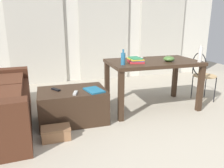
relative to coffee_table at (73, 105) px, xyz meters
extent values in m
plane|color=#B2A893|center=(1.02, 0.12, -0.22)|extent=(8.04, 8.04, 0.00)
cube|color=silver|center=(1.02, 2.20, 1.02)|extent=(5.69, 0.10, 2.47)
cube|color=beige|center=(-0.44, 2.11, 0.88)|extent=(1.14, 0.03, 2.21)
cube|color=beige|center=(1.02, 2.11, 0.88)|extent=(1.14, 0.03, 2.21)
cube|color=beige|center=(2.47, 2.11, 0.88)|extent=(1.14, 0.03, 2.21)
cube|color=#552D1C|center=(-0.93, 0.45, 0.28)|extent=(0.63, 0.69, 0.10)
cube|color=#382619|center=(0.00, 0.00, 0.00)|extent=(0.88, 0.59, 0.44)
cube|color=#382619|center=(1.25, 0.15, 0.50)|extent=(1.35, 0.79, 0.05)
cube|color=#382619|center=(0.62, -0.19, 0.13)|extent=(0.07, 0.07, 0.69)
cube|color=#382619|center=(1.87, -0.19, 0.13)|extent=(0.07, 0.07, 0.69)
cube|color=#382619|center=(0.62, 0.49, 0.13)|extent=(0.07, 0.07, 0.69)
cube|color=#382619|center=(1.87, 0.49, 0.13)|extent=(0.07, 0.07, 0.69)
cylinder|color=tan|center=(2.24, 0.18, 0.21)|extent=(0.37, 0.37, 0.02)
cylinder|color=black|center=(2.36, 0.04, -0.01)|extent=(0.02, 0.02, 0.43)
cylinder|color=black|center=(2.38, 0.30, -0.01)|extent=(0.02, 0.02, 0.43)
cylinder|color=black|center=(2.10, 0.06, -0.01)|extent=(0.02, 0.02, 0.43)
cylinder|color=black|center=(2.12, 0.32, -0.01)|extent=(0.02, 0.02, 0.43)
torus|color=black|center=(2.11, 0.19, 0.42)|extent=(0.04, 0.37, 0.37)
cylinder|color=black|center=(2.10, 0.03, 0.32)|extent=(0.02, 0.02, 0.20)
cylinder|color=black|center=(2.12, 0.35, 0.32)|extent=(0.02, 0.02, 0.20)
cylinder|color=teal|center=(0.70, -0.03, 0.61)|extent=(0.06, 0.06, 0.16)
cylinder|color=teal|center=(0.70, -0.03, 0.71)|extent=(0.02, 0.02, 0.05)
cylinder|color=beige|center=(1.84, -0.16, 0.63)|extent=(0.06, 0.06, 0.21)
cylinder|color=beige|center=(1.84, -0.16, 0.75)|extent=(0.02, 0.02, 0.03)
ellipsoid|color=#477033|center=(1.43, 0.01, 0.56)|extent=(0.16, 0.16, 0.08)
cube|color=red|center=(0.94, 0.09, 0.54)|extent=(0.26, 0.30, 0.03)
cube|color=#33519E|center=(0.94, 0.08, 0.56)|extent=(0.20, 0.26, 0.01)
cube|color=gold|center=(0.94, 0.10, 0.57)|extent=(0.20, 0.28, 0.01)
cube|color=#2D7F56|center=(0.94, 0.10, 0.59)|extent=(0.15, 0.24, 0.02)
cube|color=#B7B7B2|center=(1.14, 0.34, 0.54)|extent=(0.11, 0.14, 0.02)
cube|color=#9EA0A5|center=(1.62, 0.30, 0.53)|extent=(0.06, 0.08, 0.00)
torus|color=orange|center=(1.66, 0.25, 0.53)|extent=(0.03, 0.03, 0.00)
cube|color=#9EA0A5|center=(1.64, 0.31, 0.53)|extent=(0.02, 0.09, 0.00)
torus|color=orange|center=(1.65, 0.25, 0.53)|extent=(0.03, 0.03, 0.00)
cube|color=#B7B7B2|center=(0.02, -0.17, 0.23)|extent=(0.08, 0.15, 0.02)
cube|color=black|center=(-0.20, 0.05, 0.23)|extent=(0.12, 0.15, 0.02)
cube|color=#1E668C|center=(0.27, -0.12, 0.23)|extent=(0.26, 0.33, 0.02)
cube|color=#996B47|center=(-0.25, -0.44, -0.16)|extent=(0.32, 0.20, 0.12)
cube|color=brown|center=(-0.25, -0.44, -0.08)|extent=(0.33, 0.20, 0.02)
camera|label=1|loc=(-0.31, -2.85, 1.10)|focal=35.73mm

